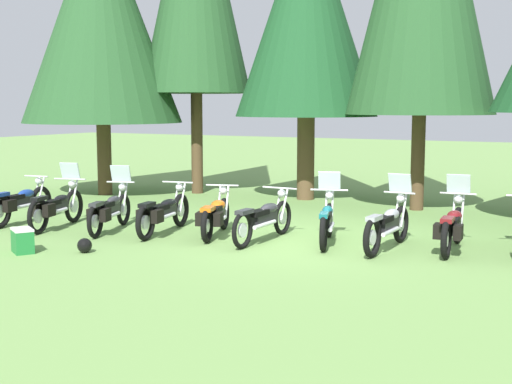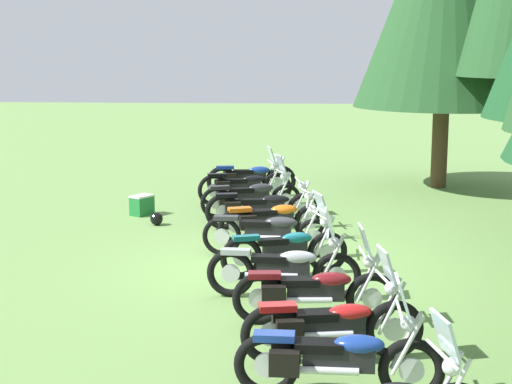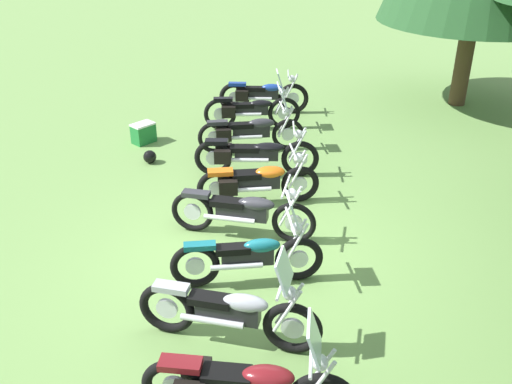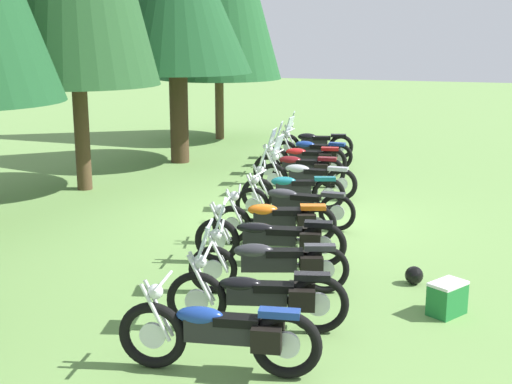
{
  "view_description": "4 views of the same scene",
  "coord_description": "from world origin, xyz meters",
  "px_view_note": "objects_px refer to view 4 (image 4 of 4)",
  "views": [
    {
      "loc": [
        5.56,
        -12.21,
        2.69
      ],
      "look_at": [
        -1.24,
        0.67,
        0.85
      ],
      "focal_mm": 48.81,
      "sensor_mm": 36.0,
      "label": 1
    },
    {
      "loc": [
        13.24,
        0.54,
        3.71
      ],
      "look_at": [
        -1.63,
        -0.46,
        0.99
      ],
      "focal_mm": 55.96,
      "sensor_mm": 36.0,
      "label": 2
    },
    {
      "loc": [
        6.92,
        1.53,
        4.91
      ],
      "look_at": [
        -0.48,
        0.07,
        0.91
      ],
      "focal_mm": 39.36,
      "sensor_mm": 36.0,
      "label": 3
    },
    {
      "loc": [
        -12.9,
        -3.44,
        3.66
      ],
      "look_at": [
        -1.52,
        0.28,
        0.85
      ],
      "focal_mm": 48.49,
      "sensor_mm": 36.0,
      "label": 4
    }
  ],
  "objects_px": {
    "motorcycle_9": "(305,157)",
    "motorcycle_7": "(305,177)",
    "motorcycle_4": "(277,219)",
    "motorcycle_10": "(313,151)",
    "dropped_helmet": "(414,275)",
    "motorcycle_1": "(259,295)",
    "motorcycle_2": "(271,261)",
    "motorcycle_5": "(293,203)",
    "motorcycle_3": "(273,238)",
    "motorcycle_8": "(300,167)",
    "motorcycle_11": "(313,142)",
    "picnic_cooler": "(447,298)",
    "motorcycle_0": "(222,333)",
    "motorcycle_6": "(291,189)"
  },
  "relations": [
    {
      "from": "motorcycle_3",
      "to": "motorcycle_6",
      "type": "height_order",
      "value": "motorcycle_6"
    },
    {
      "from": "motorcycle_6",
      "to": "motorcycle_7",
      "type": "relative_size",
      "value": 0.9
    },
    {
      "from": "motorcycle_11",
      "to": "motorcycle_2",
      "type": "bearing_deg",
      "value": 87.36
    },
    {
      "from": "motorcycle_1",
      "to": "motorcycle_4",
      "type": "distance_m",
      "value": 3.65
    },
    {
      "from": "picnic_cooler",
      "to": "motorcycle_4",
      "type": "bearing_deg",
      "value": 52.81
    },
    {
      "from": "motorcycle_0",
      "to": "picnic_cooler",
      "type": "xyz_separation_m",
      "value": [
        2.42,
        -2.25,
        -0.24
      ]
    },
    {
      "from": "motorcycle_9",
      "to": "motorcycle_7",
      "type": "bearing_deg",
      "value": 94.07
    },
    {
      "from": "motorcycle_2",
      "to": "motorcycle_3",
      "type": "height_order",
      "value": "motorcycle_2"
    },
    {
      "from": "motorcycle_2",
      "to": "picnic_cooler",
      "type": "bearing_deg",
      "value": 161.88
    },
    {
      "from": "motorcycle_4",
      "to": "motorcycle_8",
      "type": "distance_m",
      "value": 4.68
    },
    {
      "from": "motorcycle_1",
      "to": "motorcycle_11",
      "type": "height_order",
      "value": "motorcycle_1"
    },
    {
      "from": "motorcycle_3",
      "to": "motorcycle_9",
      "type": "xyz_separation_m",
      "value": [
        7.03,
        1.25,
        0.01
      ]
    },
    {
      "from": "motorcycle_3",
      "to": "motorcycle_8",
      "type": "height_order",
      "value": "motorcycle_8"
    },
    {
      "from": "motorcycle_2",
      "to": "motorcycle_6",
      "type": "distance_m",
      "value": 4.67
    },
    {
      "from": "motorcycle_2",
      "to": "motorcycle_5",
      "type": "xyz_separation_m",
      "value": [
        3.39,
        0.6,
        -0.01
      ]
    },
    {
      "from": "motorcycle_5",
      "to": "motorcycle_1",
      "type": "bearing_deg",
      "value": 101.17
    },
    {
      "from": "motorcycle_10",
      "to": "motorcycle_4",
      "type": "bearing_deg",
      "value": 99.64
    },
    {
      "from": "motorcycle_8",
      "to": "motorcycle_4",
      "type": "bearing_deg",
      "value": 95.18
    },
    {
      "from": "motorcycle_3",
      "to": "motorcycle_7",
      "type": "distance_m",
      "value": 4.68
    },
    {
      "from": "motorcycle_4",
      "to": "motorcycle_8",
      "type": "height_order",
      "value": "motorcycle_8"
    },
    {
      "from": "picnic_cooler",
      "to": "dropped_helmet",
      "type": "distance_m",
      "value": 1.14
    },
    {
      "from": "motorcycle_5",
      "to": "motorcycle_10",
      "type": "relative_size",
      "value": 1.06
    },
    {
      "from": "motorcycle_1",
      "to": "motorcycle_10",
      "type": "bearing_deg",
      "value": -93.95
    },
    {
      "from": "motorcycle_4",
      "to": "picnic_cooler",
      "type": "xyz_separation_m",
      "value": [
        -2.29,
        -3.02,
        -0.22
      ]
    },
    {
      "from": "motorcycle_2",
      "to": "motorcycle_5",
      "type": "bearing_deg",
      "value": -97.8
    },
    {
      "from": "motorcycle_8",
      "to": "dropped_helmet",
      "type": "height_order",
      "value": "motorcycle_8"
    },
    {
      "from": "motorcycle_10",
      "to": "motorcycle_1",
      "type": "bearing_deg",
      "value": 101.26
    },
    {
      "from": "motorcycle_5",
      "to": "dropped_helmet",
      "type": "relative_size",
      "value": 8.78
    },
    {
      "from": "motorcycle_1",
      "to": "motorcycle_6",
      "type": "bearing_deg",
      "value": -92.45
    },
    {
      "from": "motorcycle_4",
      "to": "motorcycle_10",
      "type": "bearing_deg",
      "value": -99.47
    },
    {
      "from": "motorcycle_8",
      "to": "motorcycle_10",
      "type": "height_order",
      "value": "motorcycle_8"
    },
    {
      "from": "motorcycle_0",
      "to": "dropped_helmet",
      "type": "distance_m",
      "value": 3.85
    },
    {
      "from": "motorcycle_4",
      "to": "motorcycle_9",
      "type": "bearing_deg",
      "value": -98.3
    },
    {
      "from": "motorcycle_2",
      "to": "motorcycle_1",
      "type": "bearing_deg",
      "value": 82.83
    },
    {
      "from": "motorcycle_0",
      "to": "motorcycle_6",
      "type": "relative_size",
      "value": 1.07
    },
    {
      "from": "dropped_helmet",
      "to": "motorcycle_9",
      "type": "bearing_deg",
      "value": 25.85
    },
    {
      "from": "motorcycle_7",
      "to": "motorcycle_9",
      "type": "xyz_separation_m",
      "value": [
        2.39,
        0.61,
        -0.01
      ]
    },
    {
      "from": "motorcycle_11",
      "to": "dropped_helmet",
      "type": "xyz_separation_m",
      "value": [
        -9.55,
        -3.83,
        -0.34
      ]
    },
    {
      "from": "motorcycle_7",
      "to": "motorcycle_9",
      "type": "height_order",
      "value": "motorcycle_9"
    },
    {
      "from": "motorcycle_3",
      "to": "motorcycle_9",
      "type": "distance_m",
      "value": 7.14
    },
    {
      "from": "dropped_helmet",
      "to": "motorcycle_1",
      "type": "bearing_deg",
      "value": 143.7
    },
    {
      "from": "motorcycle_0",
      "to": "motorcycle_5",
      "type": "xyz_separation_m",
      "value": [
        5.83,
        0.78,
        -0.0
      ]
    },
    {
      "from": "motorcycle_8",
      "to": "motorcycle_10",
      "type": "bearing_deg",
      "value": -88.87
    },
    {
      "from": "motorcycle_5",
      "to": "motorcycle_7",
      "type": "relative_size",
      "value": 1.03
    },
    {
      "from": "motorcycle_2",
      "to": "picnic_cooler",
      "type": "relative_size",
      "value": 3.73
    },
    {
      "from": "motorcycle_5",
      "to": "dropped_helmet",
      "type": "bearing_deg",
      "value": 137.26
    },
    {
      "from": "motorcycle_7",
      "to": "motorcycle_8",
      "type": "relative_size",
      "value": 1.03
    },
    {
      "from": "motorcycle_2",
      "to": "motorcycle_11",
      "type": "distance_m",
      "value": 10.71
    },
    {
      "from": "motorcycle_5",
      "to": "motorcycle_8",
      "type": "relative_size",
      "value": 1.05
    },
    {
      "from": "motorcycle_7",
      "to": "motorcycle_8",
      "type": "height_order",
      "value": "motorcycle_7"
    }
  ]
}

